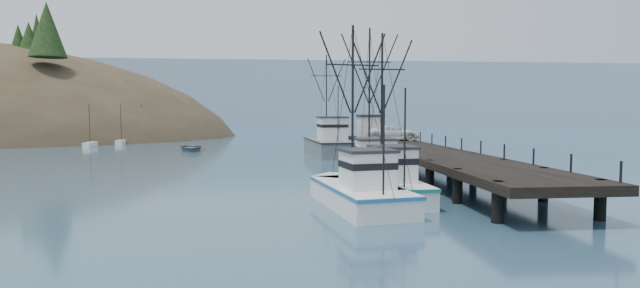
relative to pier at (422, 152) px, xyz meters
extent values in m
plane|color=#2D4D66|center=(-14.00, -16.00, -1.69)|extent=(400.00, 400.00, 0.00)
cube|color=black|center=(0.00, 0.00, 0.06)|extent=(6.00, 44.00, 0.50)
cylinder|color=black|center=(-2.60, -20.00, -0.69)|extent=(0.56, 0.56, 2.00)
cylinder|color=black|center=(2.60, -20.00, -0.69)|extent=(0.56, 0.56, 2.00)
cylinder|color=black|center=(-2.60, -15.00, -0.69)|extent=(0.56, 0.56, 2.00)
cylinder|color=black|center=(2.60, -15.00, -0.69)|extent=(0.56, 0.56, 2.00)
cylinder|color=black|center=(-2.60, -10.00, -0.69)|extent=(0.56, 0.56, 2.00)
cylinder|color=black|center=(2.60, -10.00, -0.69)|extent=(0.56, 0.56, 2.00)
cylinder|color=black|center=(-2.60, -5.00, -0.69)|extent=(0.56, 0.56, 2.00)
cylinder|color=black|center=(2.60, -5.00, -0.69)|extent=(0.56, 0.56, 2.00)
cylinder|color=black|center=(-2.60, 0.00, -0.69)|extent=(0.56, 0.56, 2.00)
cylinder|color=black|center=(2.60, 0.00, -0.69)|extent=(0.56, 0.56, 2.00)
cylinder|color=black|center=(-2.60, 5.00, -0.69)|extent=(0.56, 0.56, 2.00)
cylinder|color=black|center=(2.60, 5.00, -0.69)|extent=(0.56, 0.56, 2.00)
cylinder|color=black|center=(-2.60, 10.00, -0.69)|extent=(0.56, 0.56, 2.00)
cylinder|color=black|center=(2.60, 10.00, -0.69)|extent=(0.56, 0.56, 2.00)
cylinder|color=black|center=(-2.60, 15.00, -0.69)|extent=(0.56, 0.56, 2.00)
cylinder|color=black|center=(2.60, 15.00, -0.69)|extent=(0.56, 0.56, 2.00)
cylinder|color=black|center=(-2.60, 20.00, -0.69)|extent=(0.56, 0.56, 2.00)
cylinder|color=black|center=(2.60, 20.00, -0.69)|extent=(0.56, 0.56, 2.00)
cube|color=beige|center=(-52.00, 40.00, -0.29)|extent=(4.00, 5.00, 2.80)
cube|color=beige|center=(-48.00, 46.00, -0.29)|extent=(4.00, 5.00, 2.80)
cube|color=#9EB2C6|center=(-4.00, 154.00, -1.69)|extent=(360.00, 40.00, 26.00)
cube|color=silver|center=(-54.00, 169.00, -1.69)|extent=(180.00, 25.00, 18.00)
cube|color=white|center=(-34.53, 44.31, -1.39)|extent=(1.00, 3.50, 0.90)
cylinder|color=black|center=(-34.53, 44.31, 1.51)|extent=(0.08, 0.08, 6.00)
cube|color=white|center=(-36.00, 37.56, -1.39)|extent=(1.00, 3.50, 0.90)
cylinder|color=black|center=(-36.00, 37.56, 1.51)|extent=(0.08, 0.08, 6.00)
cube|color=white|center=(-38.79, 32.04, -1.39)|extent=(1.00, 3.50, 0.90)
cylinder|color=black|center=(-38.79, 32.04, 1.51)|extent=(0.08, 0.08, 6.00)
cube|color=white|center=(-45.09, 49.24, -1.39)|extent=(1.00, 3.50, 0.90)
cylinder|color=black|center=(-45.09, 49.24, 1.51)|extent=(0.08, 0.08, 6.00)
cube|color=white|center=(-47.69, 48.09, -1.39)|extent=(1.00, 3.50, 0.90)
cylinder|color=black|center=(-47.69, 48.09, 1.51)|extent=(0.08, 0.08, 6.00)
cube|color=white|center=(-6.33, -13.37, -1.24)|extent=(3.66, 8.46, 1.60)
cube|color=white|center=(-6.54, -9.22, -1.24)|extent=(3.24, 3.24, 1.60)
cube|color=#196764|center=(-6.33, -13.37, -0.54)|extent=(3.73, 8.67, 0.18)
cube|color=silver|center=(-6.28, -14.43, 0.51)|extent=(2.38, 2.45, 1.90)
cube|color=#26262B|center=(-6.28, -14.43, 1.54)|extent=(2.59, 2.68, 0.16)
cylinder|color=black|center=(-6.39, -12.09, 3.96)|extent=(0.14, 0.14, 8.79)
cylinder|color=black|center=(-6.17, -16.56, 2.20)|extent=(0.10, 0.10, 5.28)
cube|color=white|center=(-8.38, -15.58, -1.24)|extent=(4.79, 8.98, 1.60)
cube|color=white|center=(-9.08, -11.37, -1.24)|extent=(3.40, 3.40, 1.60)
cube|color=#225F9B|center=(-8.38, -15.58, -0.54)|extent=(4.89, 9.21, 0.18)
cube|color=silver|center=(-8.20, -16.66, 0.51)|extent=(2.77, 2.77, 1.90)
cube|color=#26262B|center=(-8.20, -16.66, 1.54)|extent=(3.01, 3.02, 0.16)
cylinder|color=black|center=(-8.59, -14.29, 3.99)|extent=(0.14, 0.14, 8.86)
cylinder|color=black|center=(-7.84, -18.82, 2.22)|extent=(0.10, 0.10, 5.32)
cube|color=white|center=(-5.53, -5.31, -1.24)|extent=(4.09, 9.90, 1.60)
cube|color=white|center=(-5.36, -0.42, -1.24)|extent=(3.76, 3.76, 1.60)
cube|color=navy|center=(-5.53, -5.31, -0.54)|extent=(4.17, 10.15, 0.18)
cube|color=silver|center=(-5.57, -6.56, 0.51)|extent=(2.73, 2.85, 1.90)
cube|color=#26262B|center=(-5.57, -6.56, 1.54)|extent=(2.96, 3.10, 0.16)
cylinder|color=black|center=(-5.48, -3.81, 4.78)|extent=(0.14, 0.14, 10.45)
cylinder|color=black|center=(-5.66, -9.07, 2.69)|extent=(0.10, 0.10, 6.27)
cube|color=slate|center=(-6.07, 16.81, -0.94)|extent=(5.23, 12.66, 2.20)
cube|color=slate|center=(-6.55, 22.97, -0.94)|extent=(4.28, 4.28, 2.20)
cube|color=black|center=(-6.07, 16.81, 0.06)|extent=(5.34, 12.98, 0.18)
cube|color=silver|center=(-5.95, 15.23, 1.46)|extent=(3.26, 3.71, 2.60)
cube|color=#26262B|center=(-5.95, 15.23, 2.84)|extent=(3.54, 4.05, 0.16)
cylinder|color=black|center=(-6.21, 18.70, 5.29)|extent=(0.14, 0.14, 10.26)
cylinder|color=black|center=(-5.70, 12.07, 3.24)|extent=(0.10, 0.10, 6.16)
cube|color=silver|center=(-0.87, 18.00, 1.56)|extent=(2.80, 3.00, 2.50)
cube|color=#26262B|center=(-0.87, 18.00, 2.96)|extent=(3.00, 3.20, 0.30)
imported|color=silver|center=(0.36, 11.35, 1.14)|extent=(6.26, 3.51, 1.65)
imported|color=slate|center=(-23.48, 24.33, -1.69)|extent=(5.21, 6.51, 1.20)
camera|label=1|loc=(-13.39, -42.34, 3.66)|focal=28.00mm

